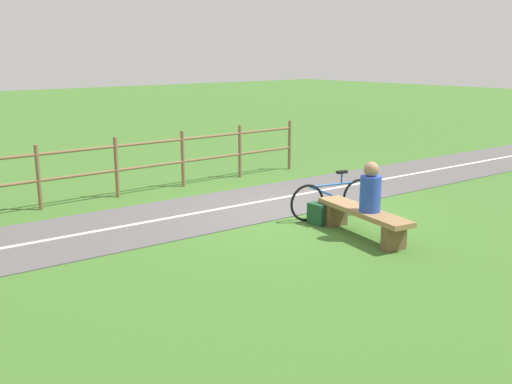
{
  "coord_description": "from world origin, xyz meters",
  "views": [
    {
      "loc": [
        -7.54,
        7.2,
        2.87
      ],
      "look_at": [
        -1.25,
        1.96,
        0.91
      ],
      "focal_mm": 40.82,
      "sensor_mm": 36.0,
      "label": 1
    }
  ],
  "objects_px": {
    "bicycle": "(333,198)",
    "backpack": "(318,214)",
    "bench": "(363,217)",
    "person_seated": "(370,189)"
  },
  "relations": [
    {
      "from": "person_seated",
      "to": "bicycle",
      "type": "xyz_separation_m",
      "value": [
        1.2,
        -0.48,
        -0.46
      ]
    },
    {
      "from": "bench",
      "to": "backpack",
      "type": "height_order",
      "value": "bench"
    },
    {
      "from": "bench",
      "to": "backpack",
      "type": "distance_m",
      "value": 0.96
    },
    {
      "from": "person_seated",
      "to": "bench",
      "type": "bearing_deg",
      "value": 0.0
    },
    {
      "from": "bicycle",
      "to": "backpack",
      "type": "bearing_deg",
      "value": 27.88
    },
    {
      "from": "bench",
      "to": "person_seated",
      "type": "xyz_separation_m",
      "value": [
        -0.14,
        0.03,
        0.49
      ]
    },
    {
      "from": "bench",
      "to": "bicycle",
      "type": "relative_size",
      "value": 1.17
    },
    {
      "from": "backpack",
      "to": "bench",
      "type": "bearing_deg",
      "value": -177.01
    },
    {
      "from": "bicycle",
      "to": "backpack",
      "type": "xyz_separation_m",
      "value": [
        -0.12,
        0.5,
        -0.17
      ]
    },
    {
      "from": "person_seated",
      "to": "backpack",
      "type": "bearing_deg",
      "value": 12.52
    }
  ]
}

